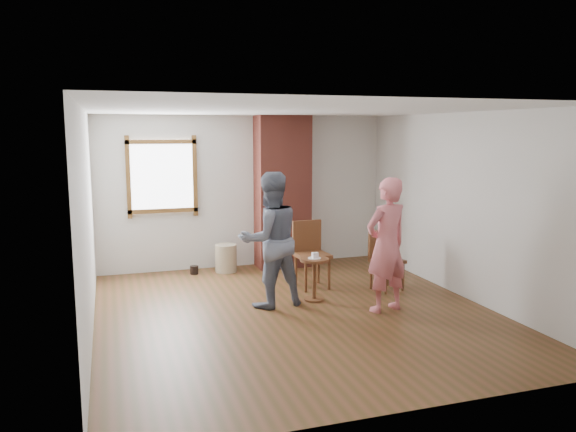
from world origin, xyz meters
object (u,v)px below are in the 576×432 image
at_px(side_table, 314,272).
at_px(man, 270,240).
at_px(dining_chair_left, 310,250).
at_px(dining_chair_right, 384,257).
at_px(person_pink, 387,245).
at_px(stoneware_crock, 226,258).

xyz_separation_m(side_table, man, (-0.64, -0.03, 0.50)).
distance_m(dining_chair_left, dining_chair_right, 1.11).
bearing_deg(person_pink, stoneware_crock, -74.46).
bearing_deg(side_table, dining_chair_right, 11.03).
distance_m(dining_chair_right, man, 1.90).
distance_m(stoneware_crock, dining_chair_left, 1.67).
xyz_separation_m(dining_chair_left, person_pink, (0.54, -1.40, 0.32)).
xyz_separation_m(side_table, person_pink, (0.73, -0.70, 0.48)).
distance_m(man, person_pink, 1.53).
relative_size(dining_chair_right, person_pink, 0.50).
bearing_deg(man, dining_chair_left, -148.86).
relative_size(dining_chair_left, dining_chair_right, 1.14).
height_order(stoneware_crock, side_table, side_table).
relative_size(man, person_pink, 1.03).
bearing_deg(side_table, dining_chair_left, 74.53).
height_order(dining_chair_left, side_table, dining_chair_left).
height_order(stoneware_crock, person_pink, person_pink).
xyz_separation_m(dining_chair_right, person_pink, (-0.46, -0.93, 0.39)).
bearing_deg(dining_chair_right, person_pink, -130.59).
distance_m(stoneware_crock, man, 2.12).
height_order(dining_chair_left, man, man).
distance_m(dining_chair_left, man, 1.16).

